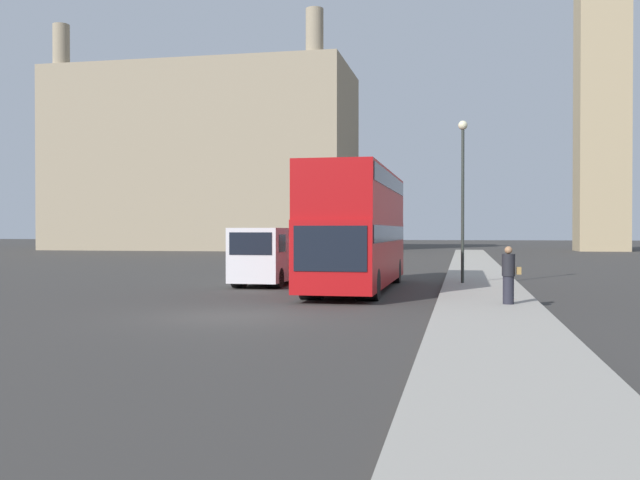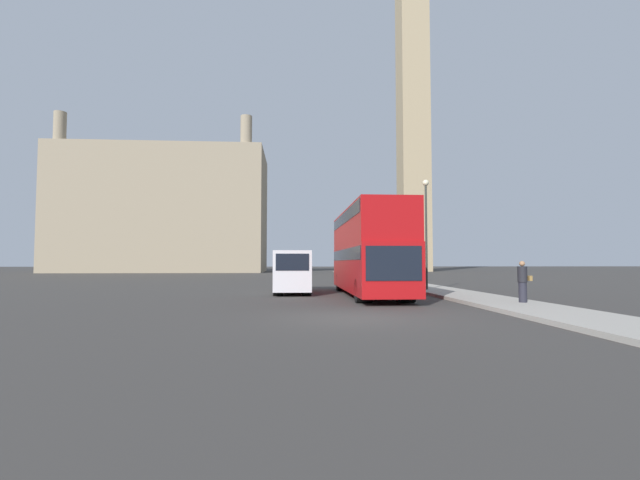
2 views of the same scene
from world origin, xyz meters
name	(u,v)px [view 2 (image 2 of 2)]	position (x,y,z in m)	size (l,w,h in m)	color
ground_plane	(355,318)	(0.00, 0.00, 0.00)	(300.00, 300.00, 0.00)	#383533
sidewalk_strip	(558,314)	(6.43, 0.00, 0.07)	(2.86, 120.00, 0.15)	#9E998E
clock_tower	(412,61)	(20.27, 63.40, 39.13)	(5.52, 5.69, 76.34)	tan
building_block_distant	(165,212)	(-23.87, 61.83, 10.37)	(34.04, 15.39, 25.20)	gray
red_double_decker_bus	(368,248)	(1.95, 8.50, 2.39)	(2.50, 10.90, 4.31)	#A80F11
white_van	(292,271)	(-1.90, 10.46, 1.23)	(1.94, 5.42, 2.28)	silver
pedestrian	(523,282)	(6.97, 2.98, 0.95)	(0.51, 0.35, 1.59)	#23232D
street_lamp	(426,218)	(5.72, 10.87, 4.22)	(0.36, 0.36, 6.28)	#2D332D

